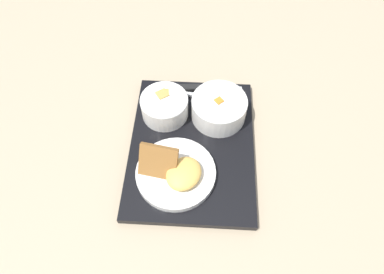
{
  "coord_description": "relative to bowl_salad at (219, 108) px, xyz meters",
  "views": [
    {
      "loc": [
        0.42,
        0.01,
        0.7
      ],
      "look_at": [
        0.0,
        0.0,
        0.05
      ],
      "focal_mm": 32.0,
      "sensor_mm": 36.0,
      "label": 1
    }
  ],
  "objects": [
    {
      "name": "ground_plane",
      "position": [
        0.08,
        -0.06,
        -0.05
      ],
      "size": [
        4.0,
        4.0,
        0.0
      ],
      "primitive_type": "plane",
      "color": "tan"
    },
    {
      "name": "serving_tray",
      "position": [
        0.08,
        -0.06,
        -0.04
      ],
      "size": [
        0.4,
        0.3,
        0.02
      ],
      "color": "black",
      "rests_on": "ground_plane"
    },
    {
      "name": "bowl_salad",
      "position": [
        0.0,
        0.0,
        0.0
      ],
      "size": [
        0.13,
        0.13,
        0.06
      ],
      "color": "white",
      "rests_on": "serving_tray"
    },
    {
      "name": "bowl_soup",
      "position": [
        -0.0,
        -0.13,
        -0.0
      ],
      "size": [
        0.12,
        0.12,
        0.06
      ],
      "color": "white",
      "rests_on": "serving_tray"
    },
    {
      "name": "plate_main",
      "position": [
        0.17,
        -0.1,
        -0.02
      ],
      "size": [
        0.18,
        0.18,
        0.08
      ],
      "color": "white",
      "rests_on": "serving_tray"
    },
    {
      "name": "knife",
      "position": [
        -0.08,
        -0.07,
        -0.03
      ],
      "size": [
        0.03,
        0.19,
        0.02
      ],
      "rotation": [
        0.0,
        0.0,
        1.63
      ],
      "color": "silver",
      "rests_on": "serving_tray"
    },
    {
      "name": "spoon",
      "position": [
        -0.06,
        -0.05,
        -0.03
      ],
      "size": [
        0.04,
        0.16,
        0.01
      ],
      "rotation": [
        0.0,
        0.0,
        1.43
      ],
      "color": "silver",
      "rests_on": "serving_tray"
    }
  ]
}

